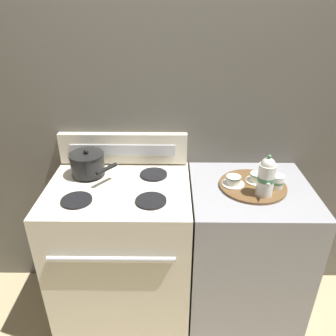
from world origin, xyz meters
name	(u,v)px	position (x,y,z in m)	size (l,w,h in m)	color
ground_plane	(177,308)	(0.00, 0.00, 0.00)	(6.00, 6.00, 0.00)	tan
wall_back	(178,136)	(0.00, 0.33, 1.10)	(6.00, 0.05, 2.20)	#666056
stove	(123,254)	(-0.33, 0.00, 0.47)	(0.77, 0.63, 0.95)	beige
control_panel	(123,148)	(-0.33, 0.28, 1.04)	(0.76, 0.05, 0.19)	beige
side_counter	(243,255)	(0.39, 0.00, 0.47)	(0.64, 0.60, 0.94)	#939399
saucepan	(88,164)	(-0.51, 0.13, 1.01)	(0.27, 0.26, 0.15)	black
serving_tray	(253,186)	(0.39, 0.01, 0.94)	(0.36, 0.36, 0.01)	brown
teapot	(266,177)	(0.43, -0.08, 1.05)	(0.09, 0.14, 0.22)	white
teacup_left	(257,178)	(0.42, 0.05, 0.97)	(0.12, 0.12, 0.05)	white
teacup_right	(233,180)	(0.29, 0.02, 0.97)	(0.12, 0.12, 0.05)	white
creamer_jug	(277,181)	(0.51, -0.01, 0.98)	(0.07, 0.07, 0.07)	white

